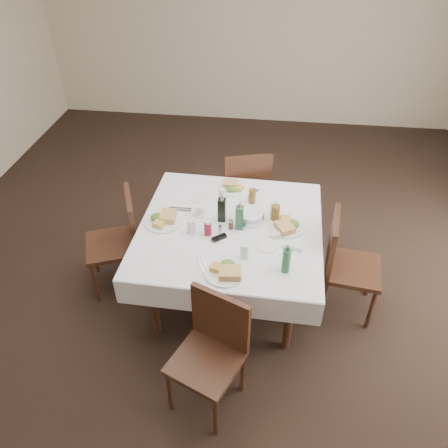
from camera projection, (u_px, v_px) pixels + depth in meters
The scene contains 33 objects.
ground_plane at pixel (221, 275), 4.16m from camera, with size 7.00×7.00×0.00m, color black.
room_shell at pixel (220, 103), 3.10m from camera, with size 6.04×7.04×2.80m.
dining_table at pixel (230, 233), 3.56m from camera, with size 1.50×1.50×0.76m.
chair_north at pixel (245, 187), 4.37m from camera, with size 0.55×0.55×0.95m.
chair_south at pixel (213, 345), 2.91m from camera, with size 0.56×0.56×0.91m.
chair_east at pixel (343, 260), 3.54m from camera, with size 0.49×0.49×0.93m.
chair_west at pixel (121, 236), 3.78m from camera, with size 0.57×0.57×0.93m.
meal_north at pixel (232, 187), 3.93m from camera, with size 0.26×0.26×0.06m.
meal_south at pixel (226, 271), 3.08m from camera, with size 0.30×0.30×0.07m.
meal_east at pixel (287, 226), 3.48m from camera, with size 0.29×0.29×0.06m.
meal_west at pixel (163, 219), 3.54m from camera, with size 0.30×0.30×0.07m.
side_plate_a at pixel (199, 199), 3.81m from camera, with size 0.14×0.14×0.01m.
side_plate_b at pixel (267, 245), 3.32m from camera, with size 0.17×0.17×0.01m.
water_n at pixel (222, 195), 3.77m from camera, with size 0.06×0.06×0.11m.
water_s at pixel (245, 251), 3.18m from camera, with size 0.07×0.07×0.13m.
water_e at pixel (275, 209), 3.58m from camera, with size 0.08×0.08×0.14m.
water_w at pixel (191, 226), 3.42m from camera, with size 0.07×0.07×0.12m.
iced_tea_a at pixel (252, 196), 3.74m from camera, with size 0.06×0.06×0.13m.
iced_tea_b at pixel (275, 213), 3.53m from camera, with size 0.07×0.07×0.15m.
bread_basket at pixel (251, 217), 3.56m from camera, with size 0.22×0.22×0.07m.
oil_cruet_dark at pixel (222, 209), 3.51m from camera, with size 0.06×0.06×0.26m.
oil_cruet_green at pixel (240, 217), 3.43m from camera, with size 0.06×0.06×0.26m.
ketchup_bottle at pixel (208, 228), 3.40m from camera, with size 0.06×0.06×0.13m.
salt_shaker at pixel (220, 229), 3.43m from camera, with size 0.03×0.03×0.07m.
pepper_shaker at pixel (231, 225), 3.47m from camera, with size 0.04×0.04×0.08m.
coffee_mug at pixel (200, 211), 3.62m from camera, with size 0.12×0.11×0.08m.
sunglasses at pixel (219, 238), 3.38m from camera, with size 0.12×0.11×0.03m.
green_bottle at pixel (286, 260), 3.05m from camera, with size 0.06×0.06×0.23m.
sugar_caddy at pixel (275, 236), 3.39m from camera, with size 0.09×0.07×0.04m.
cutlery_n at pixel (253, 194), 3.88m from camera, with size 0.09×0.17×0.01m.
cutlery_s at pixel (203, 264), 3.16m from camera, with size 0.11×0.17×0.01m.
cutlery_e at pixel (292, 249), 3.29m from camera, with size 0.16×0.07×0.01m.
cutlery_w at pixel (180, 209), 3.69m from camera, with size 0.20×0.05×0.01m.
Camera 1 is at (0.40, -2.94, 2.95)m, focal length 35.00 mm.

